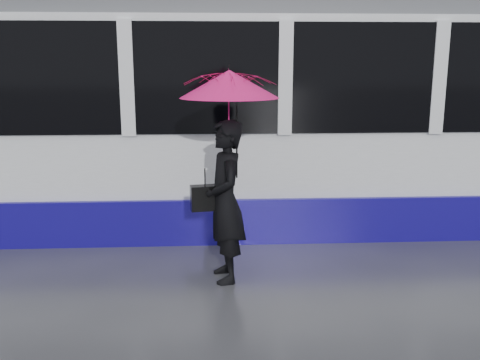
{
  "coord_description": "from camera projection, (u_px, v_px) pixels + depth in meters",
  "views": [
    {
      "loc": [
        -0.63,
        -5.6,
        2.4
      ],
      "look_at": [
        -0.3,
        0.3,
        1.1
      ],
      "focal_mm": 40.0,
      "sensor_mm": 36.0,
      "label": 1
    }
  ],
  "objects": [
    {
      "name": "ground",
      "position": [
        268.0,
        281.0,
        6.01
      ],
      "size": [
        90.0,
        90.0,
        0.0
      ],
      "primitive_type": "plane",
      "color": "#2E2E34",
      "rests_on": "ground"
    },
    {
      "name": "rails",
      "position": [
        251.0,
        217.0,
        8.44
      ],
      "size": [
        34.0,
        1.51,
        0.02
      ],
      "color": "#3F3D38",
      "rests_on": "ground"
    },
    {
      "name": "tram",
      "position": [
        306.0,
        114.0,
        8.14
      ],
      "size": [
        26.0,
        2.56,
        3.35
      ],
      "color": "white",
      "rests_on": "ground"
    },
    {
      "name": "woman",
      "position": [
        225.0,
        202.0,
        5.88
      ],
      "size": [
        0.54,
        0.72,
        1.8
      ],
      "primitive_type": "imported",
      "rotation": [
        0.0,
        0.0,
        -1.4
      ],
      "color": "black",
      "rests_on": "ground"
    },
    {
      "name": "umbrella",
      "position": [
        229.0,
        104.0,
        5.65
      ],
      "size": [
        1.22,
        1.22,
        1.22
      ],
      "rotation": [
        0.0,
        0.0,
        0.17
      ],
      "color": "#FE157F",
      "rests_on": "ground"
    },
    {
      "name": "handbag",
      "position": [
        205.0,
        198.0,
        5.88
      ],
      "size": [
        0.34,
        0.19,
        0.46
      ],
      "rotation": [
        0.0,
        0.0,
        0.17
      ],
      "color": "black",
      "rests_on": "ground"
    }
  ]
}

